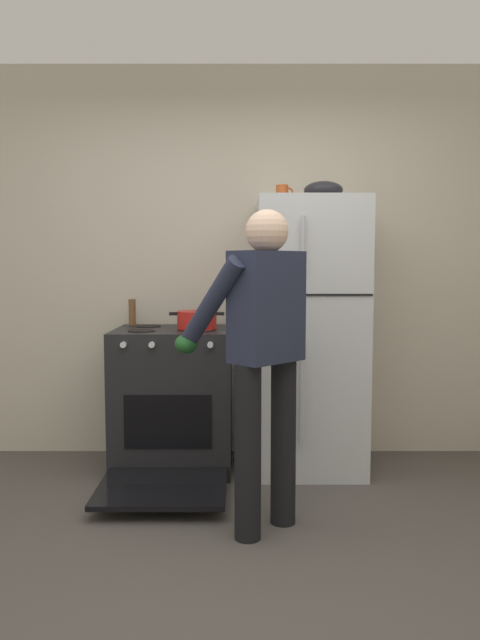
{
  "coord_description": "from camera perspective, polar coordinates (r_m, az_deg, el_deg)",
  "views": [
    {
      "loc": [
        0.0,
        -2.33,
        1.33
      ],
      "look_at": [
        0.01,
        1.32,
        1.0
      ],
      "focal_mm": 33.81,
      "sensor_mm": 36.0,
      "label": 1
    }
  ],
  "objects": [
    {
      "name": "ground",
      "position": [
        2.68,
        -0.13,
        -24.53
      ],
      "size": [
        8.0,
        8.0,
        0.0
      ],
      "primitive_type": "plane",
      "color": "#4C4742"
    },
    {
      "name": "kitchen_wall_back",
      "position": [
        4.28,
        -0.12,
        5.42
      ],
      "size": [
        6.0,
        0.1,
        2.7
      ],
      "primitive_type": "cube",
      "color": "beige",
      "rests_on": "ground"
    },
    {
      "name": "refrigerator",
      "position": [
        3.95,
        6.46,
        -1.45
      ],
      "size": [
        0.68,
        0.72,
        1.75
      ],
      "color": "silver",
      "rests_on": "ground"
    },
    {
      "name": "stove_range",
      "position": [
        4.01,
        -6.45,
        -7.57
      ],
      "size": [
        0.76,
        1.23,
        0.92
      ],
      "color": "black",
      "rests_on": "ground"
    },
    {
      "name": "person_cook",
      "position": [
        2.98,
        1.9,
        -2.08
      ],
      "size": [
        0.66,
        0.69,
        1.6
      ],
      "color": "black",
      "rests_on": "ground"
    },
    {
      "name": "red_pot",
      "position": [
        3.88,
        -4.23,
        0.01
      ],
      "size": [
        0.35,
        0.25,
        0.11
      ],
      "color": "red",
      "rests_on": "stove_range"
    },
    {
      "name": "coffee_mug",
      "position": [
        3.99,
        3.93,
        11.95
      ],
      "size": [
        0.11,
        0.08,
        0.1
      ],
      "color": "#B24C1E",
      "rests_on": "refrigerator"
    },
    {
      "name": "pepper_mill",
      "position": [
        4.18,
        -10.28,
        0.74
      ],
      "size": [
        0.05,
        0.05,
        0.18
      ],
      "primitive_type": "cylinder",
      "color": "brown",
      "rests_on": "stove_range"
    },
    {
      "name": "mixing_bowl",
      "position": [
        3.97,
        7.78,
        12.07
      ],
      "size": [
        0.25,
        0.25,
        0.11
      ],
      "primitive_type": "ellipsoid",
      "color": "black",
      "rests_on": "refrigerator"
    }
  ]
}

